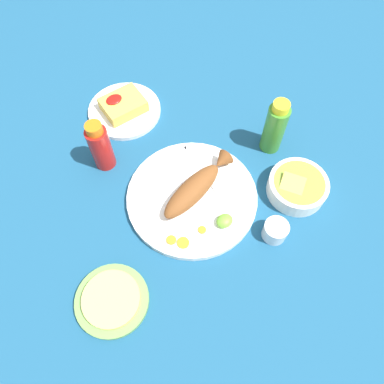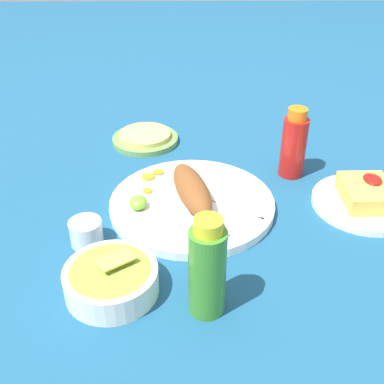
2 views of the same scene
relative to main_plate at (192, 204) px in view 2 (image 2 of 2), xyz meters
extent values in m
plane|color=navy|center=(0.00, 0.00, -0.01)|extent=(4.00, 4.00, 0.00)
cylinder|color=white|center=(0.00, 0.00, 0.00)|extent=(0.33, 0.33, 0.02)
ellipsoid|color=brown|center=(0.00, 0.00, 0.03)|extent=(0.20, 0.11, 0.05)
cone|color=brown|center=(-0.11, -0.03, 0.03)|extent=(0.05, 0.06, 0.05)
cube|color=silver|center=(0.00, -0.04, 0.01)|extent=(0.07, 0.10, 0.00)
cube|color=silver|center=(-0.05, -0.12, 0.01)|extent=(0.05, 0.07, 0.00)
cube|color=silver|center=(-0.06, -0.01, 0.01)|extent=(0.02, 0.12, 0.00)
cube|color=silver|center=(-0.07, -0.10, 0.01)|extent=(0.02, 0.07, 0.00)
cylinder|color=orange|center=(0.09, 0.09, 0.01)|extent=(0.03, 0.03, 0.00)
cylinder|color=orange|center=(0.11, 0.07, 0.01)|extent=(0.02, 0.02, 0.00)
cylinder|color=orange|center=(0.03, 0.09, 0.01)|extent=(0.02, 0.02, 0.00)
ellipsoid|color=#6BB233|center=(-0.02, 0.11, 0.02)|extent=(0.04, 0.04, 0.02)
cylinder|color=#B21914|center=(0.13, -0.23, 0.06)|extent=(0.06, 0.06, 0.14)
cylinder|color=orange|center=(0.13, -0.23, 0.14)|extent=(0.04, 0.04, 0.02)
cylinder|color=#3D8428|center=(-0.28, -0.02, 0.07)|extent=(0.06, 0.06, 0.15)
cylinder|color=yellow|center=(-0.28, -0.02, 0.15)|extent=(0.04, 0.04, 0.02)
cylinder|color=silver|center=(-0.11, 0.20, 0.01)|extent=(0.06, 0.06, 0.05)
cylinder|color=white|center=(-0.11, 0.20, 0.00)|extent=(0.05, 0.05, 0.02)
cylinder|color=white|center=(0.00, -0.35, 0.00)|extent=(0.21, 0.21, 0.01)
cube|color=gold|center=(0.00, -0.35, 0.02)|extent=(0.12, 0.10, 0.04)
ellipsoid|color=#AD140F|center=(0.02, -0.37, 0.04)|extent=(0.05, 0.04, 0.01)
cylinder|color=white|center=(-0.24, 0.13, 0.01)|extent=(0.15, 0.15, 0.05)
cylinder|color=olive|center=(-0.24, 0.13, 0.03)|extent=(0.13, 0.13, 0.02)
cube|color=gold|center=(-0.21, 0.13, 0.04)|extent=(0.09, 0.09, 0.02)
cylinder|color=#6B9E4C|center=(0.30, 0.11, 0.00)|extent=(0.17, 0.17, 0.01)
cylinder|color=#E0C666|center=(0.30, 0.11, 0.01)|extent=(0.13, 0.13, 0.01)
camera|label=1|loc=(0.25, 0.37, 0.85)|focal=35.00mm
camera|label=2|loc=(-0.81, 0.01, 0.56)|focal=45.00mm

